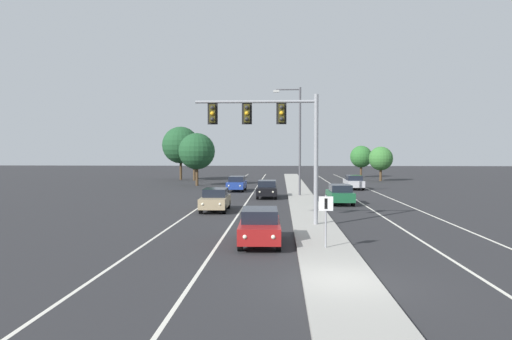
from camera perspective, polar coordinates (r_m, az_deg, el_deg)
name	(u,v)px	position (r m, az deg, el deg)	size (l,w,h in m)	color
ground_plane	(340,284)	(15.62, 10.09, -13.29)	(260.00, 260.00, 0.00)	#28282B
median_island	(308,211)	(33.25, 6.22, -4.91)	(2.40, 110.00, 0.15)	#9E9B93
lane_stripe_oncoming_center	(247,201)	(40.25, -1.06, -3.77)	(0.14, 100.00, 0.01)	silver
lane_stripe_receding_center	(359,202)	(40.69, 12.29, -3.75)	(0.14, 100.00, 0.01)	silver
edge_stripe_left	(208,201)	(40.62, -5.72, -3.72)	(0.14, 100.00, 0.01)	silver
edge_stripe_right	(400,202)	(41.36, 16.82, -3.70)	(0.14, 100.00, 0.01)	silver
overhead_signal_mast	(274,129)	(26.47, 2.16, 4.96)	(6.83, 0.44, 7.20)	gray
median_sign_post	(326,213)	(20.19, 8.36, -5.17)	(0.60, 0.10, 2.20)	gray
street_lamp_median	(298,134)	(44.40, 4.99, 4.26)	(2.58, 0.28, 10.00)	#4C4C51
car_oncoming_red	(260,226)	(21.63, 0.46, -6.71)	(1.93, 4.51, 1.58)	maroon
car_oncoming_tan	(215,199)	(33.75, -4.89, -3.52)	(1.87, 4.49, 1.58)	tan
car_oncoming_black	(267,189)	(43.29, 1.33, -2.27)	(1.82, 4.47, 1.58)	black
car_oncoming_blue	(237,183)	(50.78, -2.32, -1.62)	(1.87, 4.49, 1.58)	navy
car_receding_green	(340,194)	(38.57, 10.02, -2.84)	(1.88, 4.49, 1.58)	#195633
car_receding_silver	(354,182)	(54.29, 11.62, -1.41)	(1.82, 4.47, 1.58)	#B7B7BC
tree_far_right_c	(381,159)	(70.66, 14.72, 1.33)	(3.43, 3.43, 4.96)	#4C3823
tree_far_left_a	(194,154)	(70.34, -7.41, 1.89)	(4.09, 4.09, 5.92)	#4C3823
tree_far_left_c	(197,151)	(59.33, -7.10, 2.24)	(4.51, 4.51, 6.53)	#4C3823
tree_far_right_b	(361,157)	(80.57, 12.48, 1.57)	(3.61, 3.61, 5.23)	#4C3823
tree_far_left_b	(181,145)	(72.21, -9.01, 2.96)	(5.52, 5.52, 7.98)	#4C3823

